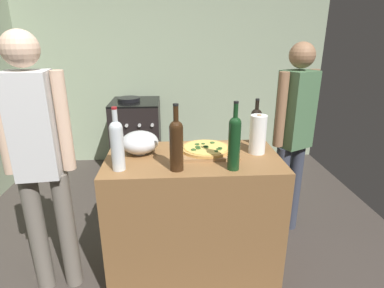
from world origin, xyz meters
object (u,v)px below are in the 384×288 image
object	(u,v)px
wine_bottle_green	(176,143)
person_in_stripes	(39,154)
stove	(137,136)
wine_bottle_clear	(117,143)
wine_bottle_amber	(234,141)
person_in_red	(294,131)
mixing_bowl	(140,142)
paper_towel_roll	(258,134)
pizza	(206,148)
wine_bottle_dark	(256,124)

from	to	relation	value
wine_bottle_green	person_in_stripes	world-z (taller)	person_in_stripes
wine_bottle_green	stove	world-z (taller)	wine_bottle_green
wine_bottle_clear	wine_bottle_green	bearing A→B (deg)	-4.59
stove	wine_bottle_amber	bearing A→B (deg)	-68.84
wine_bottle_clear	person_in_red	xyz separation A→B (m)	(1.27, 0.59, -0.14)
stove	mixing_bowl	bearing A→B (deg)	-82.79
stove	paper_towel_roll	bearing A→B (deg)	-60.79
mixing_bowl	person_in_red	xyz separation A→B (m)	(1.17, 0.34, -0.05)
pizza	stove	distance (m)	1.92
paper_towel_roll	wine_bottle_dark	bearing A→B (deg)	79.00
wine_bottle_amber	wine_bottle_clear	world-z (taller)	wine_bottle_amber
paper_towel_roll	wine_bottle_dark	world-z (taller)	wine_bottle_dark
pizza	wine_bottle_dark	distance (m)	0.43
wine_bottle_dark	person_in_red	distance (m)	0.41
pizza	wine_bottle_green	distance (m)	0.35
wine_bottle_amber	person_in_red	size ratio (longest dim) A/B	0.25
wine_bottle_clear	wine_bottle_amber	bearing A→B (deg)	-3.39
stove	wine_bottle_dark	bearing A→B (deg)	-56.71
person_in_stripes	person_in_red	size ratio (longest dim) A/B	1.05
mixing_bowl	person_in_stripes	distance (m)	0.60
paper_towel_roll	stove	distance (m)	2.10
wine_bottle_amber	pizza	bearing A→B (deg)	115.68
person_in_stripes	person_in_red	xyz separation A→B (m)	(1.74, 0.52, -0.05)
mixing_bowl	paper_towel_roll	xyz separation A→B (m)	(0.77, -0.04, 0.05)
wine_bottle_amber	person_in_red	xyz separation A→B (m)	(0.60, 0.63, -0.15)
person_in_red	stove	bearing A→B (deg)	134.95
paper_towel_roll	person_in_stripes	world-z (taller)	person_in_stripes
person_in_red	wine_bottle_amber	bearing A→B (deg)	-133.60
wine_bottle_green	stove	distance (m)	2.14
pizza	stove	world-z (taller)	pizza
mixing_bowl	wine_bottle_amber	xyz separation A→B (m)	(0.56, -0.29, 0.10)
mixing_bowl	person_in_stripes	size ratio (longest dim) A/B	0.15
wine_bottle_green	stove	bearing A→B (deg)	102.74
mixing_bowl	wine_bottle_clear	distance (m)	0.29
person_in_stripes	wine_bottle_clear	bearing A→B (deg)	-9.17
wine_bottle_green	wine_bottle_amber	bearing A→B (deg)	-2.16
wine_bottle_dark	stove	bearing A→B (deg)	123.29
mixing_bowl	person_in_red	bearing A→B (deg)	16.27
paper_towel_roll	mixing_bowl	bearing A→B (deg)	176.96
wine_bottle_clear	person_in_stripes	world-z (taller)	person_in_stripes
pizza	paper_towel_roll	size ratio (longest dim) A/B	1.26
paper_towel_roll	person_in_stripes	xyz separation A→B (m)	(-1.34, -0.14, -0.05)
mixing_bowl	wine_bottle_green	distance (m)	0.38
mixing_bowl	wine_bottle_dark	world-z (taller)	wine_bottle_dark
pizza	person_in_red	bearing A→B (deg)	26.17
person_in_red	mixing_bowl	bearing A→B (deg)	-163.73
wine_bottle_amber	wine_bottle_green	xyz separation A→B (m)	(-0.33, 0.01, -0.01)
paper_towel_roll	wine_bottle_amber	distance (m)	0.33
pizza	paper_towel_roll	distance (m)	0.35
paper_towel_roll	wine_bottle_clear	bearing A→B (deg)	-166.29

